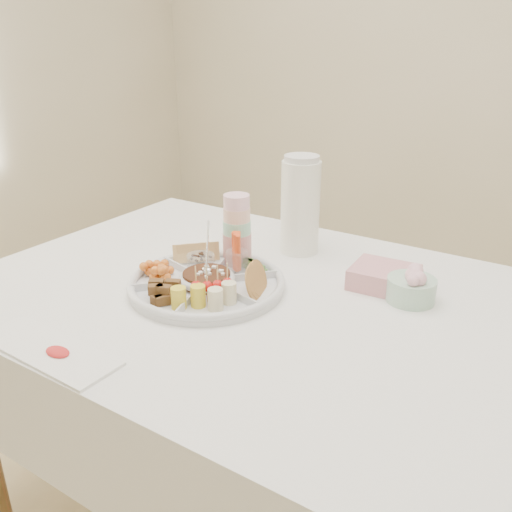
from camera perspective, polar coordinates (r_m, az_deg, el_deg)
The scene contains 15 objects.
wall_back at distance 3.06m, azimuth 23.06°, elevation 20.88°, with size 4.00×0.02×2.70m, color beige.
dining_table at distance 1.52m, azimuth 1.30°, elevation -17.10°, with size 1.52×1.02×0.76m, color white.
party_tray at distance 1.34m, azimuth -5.21°, elevation -2.65°, with size 0.38×0.38×0.04m, color white.
bean_dip at distance 1.34m, azimuth -5.22°, elevation -2.36°, with size 0.12×0.12×0.04m, color #522D10.
tortillas at distance 1.29m, azimuth 0.13°, elevation -2.50°, with size 0.11×0.11×0.06m, color #B76C2E, non-canonical shape.
carrot_cucumber at distance 1.40m, azimuth -1.11°, elevation 0.43°, with size 0.11×0.11×0.10m, color #FB5421, non-canonical shape.
pita_raisins at distance 1.45m, azimuth -6.00°, elevation 0.24°, with size 0.10×0.10×0.06m, color #B69843, non-canonical shape.
cherries at distance 1.39m, azimuth -10.23°, elevation -1.46°, with size 0.10×0.10×0.04m, color orange, non-canonical shape.
granola_chunks at distance 1.27m, azimuth -9.83°, elevation -3.78°, with size 0.09×0.09×0.04m, color brown, non-canonical shape.
banana_tomato at distance 1.21m, azimuth -4.35°, elevation -3.63°, with size 0.11×0.11×0.09m, color #F2EE8C, non-canonical shape.
cup_stack at distance 1.43m, azimuth -2.01°, elevation 2.71°, with size 0.08×0.08×0.21m, color #B3D0AF.
thermos at distance 1.54m, azimuth 4.69°, elevation 5.49°, with size 0.11×0.11×0.29m, color white.
flower_bowl at distance 1.32m, azimuth 16.06°, elevation -2.87°, with size 0.11×0.11×0.09m, color #90CBB3.
napkin_stack at distance 1.39m, azimuth 13.31°, elevation -2.19°, with size 0.16×0.13×0.05m, color #D48C95.
placemat at distance 1.17m, azimuth -21.03°, elevation -9.22°, with size 0.33×0.11×0.01m, color white.
Camera 1 is at (0.61, -1.00, 1.35)m, focal length 38.00 mm.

